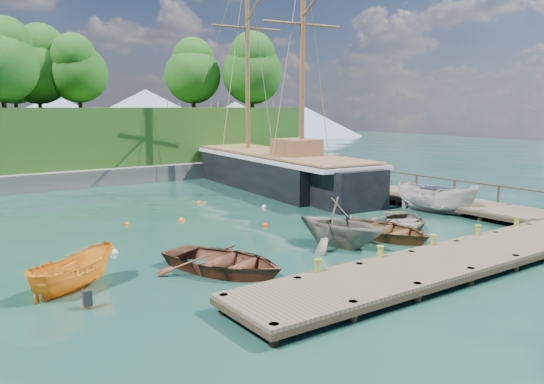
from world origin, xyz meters
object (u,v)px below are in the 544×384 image
at_px(rowboat_1, 339,246).
at_px(cabin_boat_white, 435,213).
at_px(rowboat_0, 224,272).
at_px(motorboat_orange, 74,290).
at_px(rowboat_3, 404,227).
at_px(schooner, 273,172).
at_px(rowboat_2, 384,238).

relative_size(rowboat_1, cabin_boat_white, 0.85).
xyz_separation_m(rowboat_0, motorboat_orange, (-5.14, 1.18, 0.00)).
height_order(rowboat_3, cabin_boat_white, cabin_boat_white).
height_order(cabin_boat_white, schooner, schooner).
xyz_separation_m(rowboat_0, schooner, (13.44, 16.02, 1.16)).
bearing_deg(cabin_boat_white, rowboat_1, -176.60).
bearing_deg(rowboat_2, rowboat_0, 174.07).
distance_m(rowboat_2, cabin_boat_white, 7.35).
distance_m(rowboat_3, motorboat_orange, 16.44).
relative_size(rowboat_1, rowboat_3, 1.05).
height_order(rowboat_2, cabin_boat_white, cabin_boat_white).
bearing_deg(schooner, motorboat_orange, -135.90).
xyz_separation_m(rowboat_3, motorboat_orange, (-16.44, -0.04, 0.00)).
bearing_deg(rowboat_2, rowboat_1, 169.32).
distance_m(rowboat_1, motorboat_orange, 11.25).
distance_m(rowboat_2, motorboat_orange, 13.92).
bearing_deg(motorboat_orange, cabin_boat_white, -114.31).
bearing_deg(rowboat_2, rowboat_3, 14.83).
height_order(rowboat_1, rowboat_3, rowboat_1).
distance_m(motorboat_orange, cabin_boat_white, 20.86).
xyz_separation_m(rowboat_2, rowboat_3, (2.55, 1.03, 0.00)).
bearing_deg(motorboat_orange, rowboat_1, -122.63).
bearing_deg(cabin_boat_white, rowboat_3, -171.86).
xyz_separation_m(motorboat_orange, cabin_boat_white, (20.80, 1.49, 0.00)).
bearing_deg(rowboat_0, rowboat_2, -21.73).
relative_size(rowboat_0, cabin_boat_white, 0.99).
bearing_deg(motorboat_orange, rowboat_3, -118.27).
bearing_deg(rowboat_3, rowboat_1, -137.12).
height_order(rowboat_1, motorboat_orange, rowboat_1).
bearing_deg(cabin_boat_white, motorboat_orange, 173.89).
distance_m(rowboat_1, cabin_boat_white, 9.86).
relative_size(rowboat_0, rowboat_3, 1.22).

